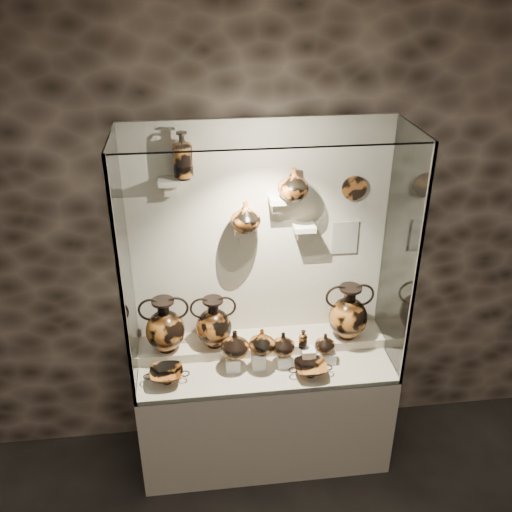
{
  "coord_description": "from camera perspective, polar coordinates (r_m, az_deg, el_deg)",
  "views": [
    {
      "loc": [
        -0.43,
        -0.84,
        3.25
      ],
      "look_at": [
        -0.05,
        2.28,
        1.59
      ],
      "focal_mm": 40.0,
      "sensor_mm": 36.0,
      "label": 1
    }
  ],
  "objects": [
    {
      "name": "pedestal_d",
      "position": [
        3.86,
        5.2,
        -9.93
      ],
      "size": [
        0.09,
        0.09,
        0.12
      ],
      "primitive_type": "cube",
      "color": "silver",
      "rests_on": "front_tier"
    },
    {
      "name": "bracket_ca",
      "position": [
        3.63,
        -1.08,
        2.58
      ],
      "size": [
        0.14,
        0.12,
        0.04
      ],
      "primitive_type": "cube",
      "color": "beige",
      "rests_on": "back_panel"
    },
    {
      "name": "amphora_mid",
      "position": [
        3.84,
        -4.26,
        -6.59
      ],
      "size": [
        0.33,
        0.33,
        0.36
      ],
      "primitive_type": null,
      "rotation": [
        0.0,
        0.0,
        -0.16
      ],
      "color": "#9F511C",
      "rests_on": "rear_tier"
    },
    {
      "name": "amphora_left",
      "position": [
        3.83,
        -9.11,
        -6.79
      ],
      "size": [
        0.41,
        0.41,
        0.39
      ],
      "primitive_type": null,
      "rotation": [
        0.0,
        0.0,
        0.42
      ],
      "color": "#A65C1F",
      "rests_on": "rear_tier"
    },
    {
      "name": "wall_back",
      "position": [
        3.75,
        0.33,
        1.8
      ],
      "size": [
        5.0,
        0.02,
        3.2
      ],
      "primitive_type": "cube",
      "color": "black",
      "rests_on": "ground"
    },
    {
      "name": "jug_e",
      "position": [
        3.84,
        6.91,
        -8.59
      ],
      "size": [
        0.17,
        0.17,
        0.14
      ],
      "primitive_type": "imported",
      "rotation": [
        0.0,
        0.0,
        -0.4
      ],
      "color": "#A65C1F",
      "rests_on": "pedestal_e"
    },
    {
      "name": "pedestal_b",
      "position": [
        3.81,
        0.26,
        -10.29
      ],
      "size": [
        0.09,
        0.09,
        0.13
      ],
      "primitive_type": "cube",
      "color": "silver",
      "rests_on": "front_tier"
    },
    {
      "name": "jug_b",
      "position": [
        3.71,
        0.59,
        -8.53
      ],
      "size": [
        0.23,
        0.23,
        0.18
      ],
      "primitive_type": "imported",
      "rotation": [
        0.0,
        0.0,
        -0.41
      ],
      "color": "#9F511C",
      "rests_on": "pedestal_b"
    },
    {
      "name": "bracket_ul",
      "position": [
        3.48,
        -8.59,
        7.39
      ],
      "size": [
        0.14,
        0.12,
        0.04
      ],
      "primitive_type": "cube",
      "color": "beige",
      "rests_on": "back_panel"
    },
    {
      "name": "glass_right",
      "position": [
        3.67,
        14.19,
        0.28
      ],
      "size": [
        0.01,
        0.6,
        1.6
      ],
      "primitive_type": "cube",
      "color": "white",
      "rests_on": "plinth"
    },
    {
      "name": "frame_post_left",
      "position": [
        3.22,
        -13.29,
        -3.8
      ],
      "size": [
        0.02,
        0.02,
        1.6
      ],
      "primitive_type": "cube",
      "color": "gray",
      "rests_on": "plinth"
    },
    {
      "name": "wall_plate",
      "position": [
        3.71,
        9.79,
        6.72
      ],
      "size": [
        0.16,
        0.02,
        0.16
      ],
      "primitive_type": "cylinder",
      "rotation": [
        1.57,
        0.0,
        0.0
      ],
      "color": "#934D1D",
      "rests_on": "back_panel"
    },
    {
      "name": "jug_c",
      "position": [
        3.77,
        2.71,
        -8.71
      ],
      "size": [
        0.2,
        0.2,
        0.16
      ],
      "primitive_type": "imported",
      "rotation": [
        0.0,
        0.0,
        -0.31
      ],
      "color": "#A65C1F",
      "rests_on": "pedestal_c"
    },
    {
      "name": "pedestal_e",
      "position": [
        3.9,
        7.23,
        -9.97
      ],
      "size": [
        0.09,
        0.09,
        0.08
      ],
      "primitive_type": "cube",
      "color": "silver",
      "rests_on": "front_tier"
    },
    {
      "name": "ovoid_vase_b",
      "position": [
        3.5,
        3.76,
        7.21
      ],
      "size": [
        0.2,
        0.2,
        0.2
      ],
      "primitive_type": "imported",
      "rotation": [
        0.0,
        0.0,
        -0.03
      ],
      "color": "#9F511C",
      "rests_on": "bracket_cb"
    },
    {
      "name": "pedestal_a",
      "position": [
        3.81,
        -2.33,
        -10.65
      ],
      "size": [
        0.09,
        0.09,
        0.1
      ],
      "primitive_type": "cube",
      "color": "silver",
      "rests_on": "front_tier"
    },
    {
      "name": "glass_front",
      "position": [
        3.21,
        1.73,
        -2.99
      ],
      "size": [
        1.7,
        0.01,
        1.6
      ],
      "primitive_type": "cube",
      "color": "white",
      "rests_on": "plinth"
    },
    {
      "name": "ovoid_vase_a",
      "position": [
        3.54,
        -1.05,
        3.97
      ],
      "size": [
        0.2,
        0.2,
        0.2
      ],
      "primitive_type": "imported",
      "rotation": [
        0.0,
        0.0,
        0.04
      ],
      "color": "#9F511C",
      "rests_on": "bracket_ca"
    },
    {
      "name": "jug_a",
      "position": [
        3.73,
        -2.12,
        -8.76
      ],
      "size": [
        0.25,
        0.25,
        0.19
      ],
      "primitive_type": "imported",
      "rotation": [
        0.0,
        0.0,
        -0.43
      ],
      "color": "#A65C1F",
      "rests_on": "pedestal_a"
    },
    {
      "name": "plinth",
      "position": [
        4.17,
        0.86,
        -15.16
      ],
      "size": [
        1.7,
        0.6,
        0.8
      ],
      "primitive_type": "cube",
      "color": "beige",
      "rests_on": "floor"
    },
    {
      "name": "back_panel",
      "position": [
        3.75,
        0.34,
        1.76
      ],
      "size": [
        1.7,
        0.03,
        1.6
      ],
      "primitive_type": "cube",
      "color": "beige",
      "rests_on": "plinth"
    },
    {
      "name": "frame_post_right",
      "position": [
        3.43,
        15.71,
        -1.95
      ],
      "size": [
        0.02,
        0.02,
        1.6
      ],
      "primitive_type": "cube",
      "color": "gray",
      "rests_on": "plinth"
    },
    {
      "name": "rear_tier",
      "position": [
        4.02,
        0.56,
        -8.77
      ],
      "size": [
        1.7,
        0.25,
        0.1
      ],
      "primitive_type": "cube",
      "color": "#BCAC92",
      "rests_on": "plinth"
    },
    {
      "name": "lekythos_small",
      "position": [
        3.78,
        4.72,
        -8.19
      ],
      "size": [
        0.09,
        0.09,
        0.16
      ],
      "primitive_type": null,
      "rotation": [
        0.0,
        0.0,
        0.39
      ],
      "color": "#9F511C",
      "rests_on": "pedestal_d"
    },
    {
      "name": "pedestal_c",
      "position": [
        3.84,
        2.82,
        -10.32
      ],
      "size": [
        0.09,
        0.09,
        0.09
      ],
      "primitive_type": "cube",
      "color": "silver",
      "rests_on": "front_tier"
    },
    {
      "name": "glass_left",
      "position": [
        3.47,
        -12.99,
        -1.31
      ],
      "size": [
        0.01,
        0.6,
        1.6
      ],
      "primitive_type": "cube",
      "color": "white",
      "rests_on": "plinth"
    },
    {
      "name": "info_placard",
      "position": [
        3.84,
        8.87,
        1.83
      ],
      "size": [
        0.17,
        0.01,
        0.23
      ],
      "primitive_type": "cube",
      "color": "beige",
      "rests_on": "back_panel"
    },
    {
      "name": "lekythos_tall",
      "position": [
        3.41,
        -7.35,
        10.17
      ],
      "size": [
        0.14,
        0.14,
        0.32
      ],
      "primitive_type": null,
      "rotation": [
        0.0,
        0.0,
        0.13
      ],
      "color": "#A65C1F",
      "rests_on": "bracket_ul"
    },
    {
      "name": "bracket_cc",
      "position": [
        3.68,
        4.82,
        2.88
      ],
      "size": [
        0.14,
        0.12,
        0.04
      ],
      "primitive_type": "cube",
      "color": "beige",
      "rests_on": "back_panel"
    },
    {
      "name": "amphora_right",
      "position": [
        3.95,
        9.23,
        -5.51
      ],
      "size": [
        0.41,
        0.41,
        0.4
      ],
      "primitive_type": null,
      "rotation": [
        0.0,
        0.0,
        -0.33
      ],
      "color": "#A65C1F",
      "rests_on": "rear_tier"
    },
    {
      "name": "glass_top",
      "position": [
        3.17,
        1.12,
        12.26
      ],
      "size": [
        1.7,
        0.6,
        0.01
      ],
      "primitive_type": "cube",
      "color": "white",
      "rests_on": "back_panel"
    },
    {
      "name": "kylix_right",
      "position": [
        3.77,
        5.47,
        -11.13
      ],
      "size": [
        0.28,
        0.24,
        0.11
      ],
      "primitive_type": null,
      "rotation": [
        0.0,
        0.0,
        -0.05
      ],
      "color": "#A65C1F",
      "rests_on": "front_tier"
    },
    {
      "name": "front_tier",
      "position": [
        3.9,
        0.9,
        -10.7
      ],
      "size": [
        1.68,
        0.58,
        0.03
      ],
      "primitive_type": "cube",
      "color": "#BCAC92",
      "rests_on": "plinth"
    },
    {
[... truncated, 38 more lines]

